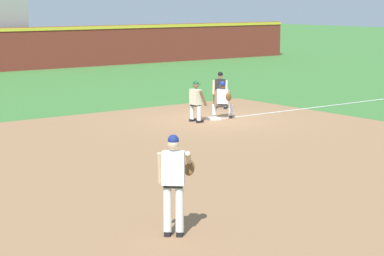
# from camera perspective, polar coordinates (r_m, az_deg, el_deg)

# --- Properties ---
(ground_plane) EXTENTS (160.00, 160.00, 0.00)m
(ground_plane) POSITION_cam_1_polar(r_m,az_deg,el_deg) (26.65, 1.67, 0.62)
(ground_plane) COLOR #3D7533
(infield_dirt_patch) EXTENTS (18.00, 18.00, 0.01)m
(infield_dirt_patch) POSITION_cam_1_polar(r_m,az_deg,el_deg) (20.09, 0.63, -2.36)
(infield_dirt_patch) COLOR #936B47
(infield_dirt_patch) RESTS_ON ground
(foul_line_stripe) EXTENTS (15.72, 0.10, 0.00)m
(foul_line_stripe) POSITION_cam_1_polar(r_m,az_deg,el_deg) (32.10, 12.70, 1.95)
(foul_line_stripe) COLOR white
(foul_line_stripe) RESTS_ON ground
(first_base_bag) EXTENTS (0.38, 0.38, 0.09)m
(first_base_bag) POSITION_cam_1_polar(r_m,az_deg,el_deg) (26.64, 1.67, 0.72)
(first_base_bag) COLOR white
(first_base_bag) RESTS_ON ground
(baseball) EXTENTS (0.07, 0.07, 0.07)m
(baseball) POSITION_cam_1_polar(r_m,az_deg,el_deg) (18.50, 0.03, -3.31)
(baseball) COLOR white
(baseball) RESTS_ON ground
(pitcher) EXTENTS (0.85, 0.55, 1.86)m
(pitcher) POSITION_cam_1_polar(r_m,az_deg,el_deg) (13.40, -1.34, -3.87)
(pitcher) COLOR black
(pitcher) RESTS_ON ground
(first_baseman) EXTENTS (0.72, 1.09, 1.34)m
(first_baseman) POSITION_cam_1_polar(r_m,az_deg,el_deg) (26.95, 2.37, 2.29)
(first_baseman) COLOR black
(first_baseman) RESTS_ON ground
(baserunner) EXTENTS (0.43, 0.59, 1.46)m
(baserunner) POSITION_cam_1_polar(r_m,az_deg,el_deg) (26.04, 0.29, 2.17)
(baserunner) COLOR black
(baserunner) RESTS_ON ground
(umpire) EXTENTS (0.68, 0.67, 1.46)m
(umpire) POSITION_cam_1_polar(r_m,az_deg,el_deg) (29.32, 2.17, 3.01)
(umpire) COLOR black
(umpire) RESTS_ON ground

